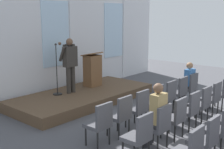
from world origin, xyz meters
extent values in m
cube|color=silver|center=(0.00, 6.79, 2.16)|extent=(10.99, 0.10, 4.31)
cube|color=silver|center=(0.00, 6.73, 2.06)|extent=(1.10, 0.04, 2.14)
cube|color=silver|center=(0.70, 6.74, 2.16)|extent=(0.20, 0.08, 4.31)
cube|color=silver|center=(2.93, 6.73, 2.06)|extent=(1.10, 0.04, 2.14)
cube|color=silver|center=(3.63, 6.74, 2.16)|extent=(0.20, 0.08, 4.31)
cube|color=brown|center=(0.00, 5.46, 0.15)|extent=(4.64, 2.07, 0.30)
cylinder|color=#332D28|center=(-0.40, 5.69, 0.71)|extent=(0.14, 0.14, 0.82)
cylinder|color=#332D28|center=(-0.22, 5.69, 0.71)|extent=(0.14, 0.14, 0.82)
cube|color=#332D28|center=(-0.31, 5.69, 1.44)|extent=(0.42, 0.22, 0.62)
cube|color=navy|center=(-0.31, 5.81, 1.51)|extent=(0.06, 0.01, 0.37)
sphere|color=brown|center=(-0.31, 5.70, 1.88)|extent=(0.21, 0.21, 0.21)
cylinder|color=#332D28|center=(-0.55, 5.77, 1.53)|extent=(0.09, 0.28, 0.45)
cylinder|color=#332D28|center=(-0.15, 5.82, 1.74)|extent=(0.15, 0.36, 0.15)
cylinder|color=#332D28|center=(-0.19, 5.95, 1.76)|extent=(0.11, 0.34, 0.15)
sphere|color=brown|center=(-0.27, 6.22, 1.79)|extent=(0.10, 0.10, 0.10)
cylinder|color=black|center=(-0.73, 5.83, 0.32)|extent=(0.28, 0.28, 0.03)
cylinder|color=black|center=(-0.73, 5.83, 1.06)|extent=(0.02, 0.02, 1.45)
sphere|color=#262626|center=(-0.73, 5.83, 1.82)|extent=(0.07, 0.07, 0.07)
cube|color=brown|center=(0.77, 5.81, 0.83)|extent=(0.52, 0.40, 1.05)
cube|color=brown|center=(0.77, 5.83, 1.39)|extent=(0.60, 0.48, 0.14)
cylinder|color=black|center=(-1.83, 3.10, 0.20)|extent=(0.04, 0.04, 0.40)
cylinder|color=black|center=(-2.19, 3.10, 0.20)|extent=(0.04, 0.04, 0.40)
cylinder|color=black|center=(-1.83, 2.76, 0.20)|extent=(0.04, 0.04, 0.40)
cylinder|color=black|center=(-2.19, 2.76, 0.20)|extent=(0.04, 0.04, 0.40)
cube|color=#47474C|center=(-2.01, 2.93, 0.44)|extent=(0.46, 0.44, 0.08)
cube|color=#47474C|center=(-2.01, 2.74, 0.71)|extent=(0.46, 0.06, 0.46)
cylinder|color=black|center=(-1.16, 3.10, 0.20)|extent=(0.04, 0.04, 0.40)
cylinder|color=black|center=(-1.52, 3.10, 0.20)|extent=(0.04, 0.04, 0.40)
cylinder|color=black|center=(-1.16, 2.76, 0.20)|extent=(0.04, 0.04, 0.40)
cylinder|color=black|center=(-1.52, 2.76, 0.20)|extent=(0.04, 0.04, 0.40)
cube|color=#47474C|center=(-1.34, 2.93, 0.44)|extent=(0.46, 0.44, 0.08)
cube|color=#47474C|center=(-1.34, 2.74, 0.71)|extent=(0.46, 0.06, 0.46)
cylinder|color=black|center=(-0.49, 3.10, 0.20)|extent=(0.04, 0.04, 0.40)
cylinder|color=black|center=(-0.85, 3.10, 0.20)|extent=(0.04, 0.04, 0.40)
cylinder|color=black|center=(-0.49, 2.76, 0.20)|extent=(0.04, 0.04, 0.40)
cylinder|color=black|center=(-0.85, 2.76, 0.20)|extent=(0.04, 0.04, 0.40)
cube|color=#47474C|center=(-0.67, 2.93, 0.44)|extent=(0.46, 0.44, 0.08)
cube|color=#47474C|center=(-0.67, 2.74, 0.71)|extent=(0.46, 0.06, 0.46)
cylinder|color=black|center=(0.18, 3.10, 0.20)|extent=(0.04, 0.04, 0.40)
cylinder|color=black|center=(-0.18, 3.10, 0.20)|extent=(0.04, 0.04, 0.40)
cylinder|color=black|center=(0.18, 2.76, 0.20)|extent=(0.04, 0.04, 0.40)
cylinder|color=black|center=(-0.18, 2.76, 0.20)|extent=(0.04, 0.04, 0.40)
cube|color=#47474C|center=(0.00, 2.93, 0.44)|extent=(0.46, 0.44, 0.08)
cube|color=#47474C|center=(0.00, 2.74, 0.71)|extent=(0.46, 0.06, 0.46)
cylinder|color=black|center=(0.85, 3.10, 0.20)|extent=(0.04, 0.04, 0.40)
cylinder|color=black|center=(0.49, 3.10, 0.20)|extent=(0.04, 0.04, 0.40)
cylinder|color=black|center=(0.85, 2.76, 0.20)|extent=(0.04, 0.04, 0.40)
cylinder|color=black|center=(0.49, 2.76, 0.20)|extent=(0.04, 0.04, 0.40)
cube|color=#47474C|center=(0.67, 2.93, 0.44)|extent=(0.46, 0.44, 0.08)
cube|color=#47474C|center=(0.67, 2.74, 0.71)|extent=(0.46, 0.06, 0.46)
cylinder|color=black|center=(1.52, 3.10, 0.20)|extent=(0.04, 0.04, 0.40)
cylinder|color=black|center=(1.16, 3.10, 0.20)|extent=(0.04, 0.04, 0.40)
cylinder|color=black|center=(1.52, 2.76, 0.20)|extent=(0.04, 0.04, 0.40)
cylinder|color=black|center=(1.16, 2.76, 0.20)|extent=(0.04, 0.04, 0.40)
cube|color=#47474C|center=(1.34, 2.93, 0.44)|extent=(0.46, 0.44, 0.08)
cube|color=#47474C|center=(1.34, 2.74, 0.71)|extent=(0.46, 0.06, 0.46)
cylinder|color=black|center=(2.19, 3.10, 0.20)|extent=(0.04, 0.04, 0.40)
cylinder|color=black|center=(1.83, 3.10, 0.20)|extent=(0.04, 0.04, 0.40)
cylinder|color=black|center=(2.19, 2.76, 0.20)|extent=(0.04, 0.04, 0.40)
cylinder|color=black|center=(1.83, 2.76, 0.20)|extent=(0.04, 0.04, 0.40)
cube|color=#47474C|center=(2.01, 2.93, 0.44)|extent=(0.46, 0.44, 0.08)
cube|color=#47474C|center=(2.01, 2.74, 0.71)|extent=(0.46, 0.06, 0.46)
cylinder|color=#2D2D33|center=(1.92, 3.11, 0.22)|extent=(0.10, 0.10, 0.44)
cylinder|color=#2D2D33|center=(2.10, 3.11, 0.22)|extent=(0.10, 0.10, 0.44)
cube|color=#2D2D33|center=(2.01, 2.99, 0.50)|extent=(0.34, 0.36, 0.12)
cube|color=#3366A5|center=(2.01, 2.88, 0.81)|extent=(0.36, 0.20, 0.50)
sphere|color=#8C6647|center=(2.01, 2.90, 1.17)|extent=(0.20, 0.20, 0.20)
cylinder|color=black|center=(-1.83, 2.11, 0.20)|extent=(0.04, 0.04, 0.40)
cylinder|color=black|center=(-1.83, 1.77, 0.20)|extent=(0.04, 0.04, 0.40)
cube|color=#47474C|center=(-2.01, 1.94, 0.44)|extent=(0.46, 0.44, 0.08)
cube|color=#47474C|center=(-2.01, 1.75, 0.71)|extent=(0.46, 0.06, 0.46)
cylinder|color=black|center=(-1.16, 2.11, 0.20)|extent=(0.04, 0.04, 0.40)
cylinder|color=black|center=(-1.52, 2.11, 0.20)|extent=(0.04, 0.04, 0.40)
cylinder|color=black|center=(-1.16, 1.77, 0.20)|extent=(0.04, 0.04, 0.40)
cylinder|color=black|center=(-1.52, 1.77, 0.20)|extent=(0.04, 0.04, 0.40)
cube|color=#47474C|center=(-1.34, 1.94, 0.44)|extent=(0.46, 0.44, 0.08)
cube|color=#47474C|center=(-1.34, 1.75, 0.71)|extent=(0.46, 0.06, 0.46)
cylinder|color=#2D2D33|center=(-1.43, 2.12, 0.22)|extent=(0.10, 0.10, 0.44)
cylinder|color=#2D2D33|center=(-1.25, 2.12, 0.22)|extent=(0.10, 0.10, 0.44)
cube|color=#2D2D33|center=(-1.34, 2.00, 0.50)|extent=(0.34, 0.36, 0.12)
cube|color=#997F4C|center=(-1.34, 1.89, 0.86)|extent=(0.36, 0.20, 0.60)
sphere|color=brown|center=(-1.34, 1.91, 1.27)|extent=(0.20, 0.20, 0.20)
cylinder|color=black|center=(-0.49, 2.11, 0.20)|extent=(0.04, 0.04, 0.40)
cylinder|color=black|center=(-0.85, 2.11, 0.20)|extent=(0.04, 0.04, 0.40)
cylinder|color=black|center=(-0.49, 1.77, 0.20)|extent=(0.04, 0.04, 0.40)
cylinder|color=black|center=(-0.85, 1.77, 0.20)|extent=(0.04, 0.04, 0.40)
cube|color=#47474C|center=(-0.67, 1.94, 0.44)|extent=(0.46, 0.44, 0.08)
cube|color=#47474C|center=(-0.67, 1.75, 0.71)|extent=(0.46, 0.06, 0.46)
cylinder|color=black|center=(0.18, 2.11, 0.20)|extent=(0.04, 0.04, 0.40)
cylinder|color=black|center=(-0.18, 2.11, 0.20)|extent=(0.04, 0.04, 0.40)
cylinder|color=black|center=(0.18, 1.77, 0.20)|extent=(0.04, 0.04, 0.40)
cylinder|color=black|center=(-0.18, 1.77, 0.20)|extent=(0.04, 0.04, 0.40)
cube|color=#47474C|center=(0.00, 1.94, 0.44)|extent=(0.46, 0.44, 0.08)
cube|color=#47474C|center=(0.00, 1.75, 0.71)|extent=(0.46, 0.06, 0.46)
cylinder|color=black|center=(0.85, 2.11, 0.20)|extent=(0.04, 0.04, 0.40)
cylinder|color=black|center=(0.49, 2.11, 0.20)|extent=(0.04, 0.04, 0.40)
cylinder|color=black|center=(0.85, 1.77, 0.20)|extent=(0.04, 0.04, 0.40)
cylinder|color=black|center=(0.49, 1.77, 0.20)|extent=(0.04, 0.04, 0.40)
cube|color=#47474C|center=(0.67, 1.94, 0.44)|extent=(0.46, 0.44, 0.08)
cube|color=#47474C|center=(0.67, 1.75, 0.71)|extent=(0.46, 0.06, 0.46)
cylinder|color=black|center=(1.52, 2.11, 0.20)|extent=(0.04, 0.04, 0.40)
cylinder|color=black|center=(1.16, 2.11, 0.20)|extent=(0.04, 0.04, 0.40)
cylinder|color=black|center=(1.52, 1.77, 0.20)|extent=(0.04, 0.04, 0.40)
cylinder|color=black|center=(1.16, 1.77, 0.20)|extent=(0.04, 0.04, 0.40)
cube|color=#47474C|center=(1.34, 1.94, 0.44)|extent=(0.46, 0.44, 0.08)
cube|color=#47474C|center=(1.34, 1.75, 0.71)|extent=(0.46, 0.06, 0.46)
cylinder|color=black|center=(2.19, 2.11, 0.20)|extent=(0.04, 0.04, 0.40)
cylinder|color=black|center=(1.83, 2.11, 0.20)|extent=(0.04, 0.04, 0.40)
cylinder|color=black|center=(1.83, 1.77, 0.20)|extent=(0.04, 0.04, 0.40)
cube|color=#47474C|center=(2.01, 1.94, 0.44)|extent=(0.46, 0.44, 0.08)
cube|color=#47474C|center=(-2.01, 0.77, 0.71)|extent=(0.46, 0.06, 0.46)
cylinder|color=black|center=(-1.16, 1.13, 0.20)|extent=(0.04, 0.04, 0.40)
cube|color=#47474C|center=(-1.34, 0.96, 0.44)|extent=(0.46, 0.44, 0.08)
cube|color=#47474C|center=(-1.34, 0.77, 0.71)|extent=(0.46, 0.06, 0.46)
cylinder|color=black|center=(-0.49, 1.13, 0.20)|extent=(0.04, 0.04, 0.40)
cylinder|color=black|center=(-0.85, 1.13, 0.20)|extent=(0.04, 0.04, 0.40)
cylinder|color=black|center=(-0.85, 0.79, 0.20)|extent=(0.04, 0.04, 0.40)
cube|color=#47474C|center=(-0.67, 0.96, 0.44)|extent=(0.46, 0.44, 0.08)
cylinder|color=black|center=(0.18, 1.13, 0.20)|extent=(0.04, 0.04, 0.40)
cylinder|color=black|center=(-0.18, 1.13, 0.20)|extent=(0.04, 0.04, 0.40)
camera|label=1|loc=(-6.15, -1.05, 2.69)|focal=47.06mm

